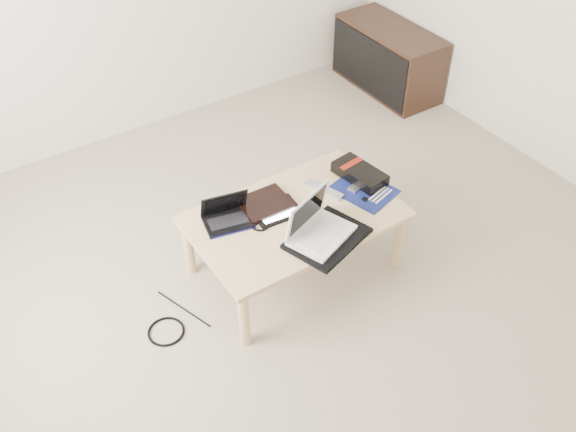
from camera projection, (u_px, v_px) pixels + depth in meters
ground at (306, 289)px, 3.54m from camera, size 4.00×4.00×0.00m
coffee_table at (295, 222)px, 3.43m from camera, size 1.10×0.70×0.40m
media_cabinet at (388, 59)px, 5.01m from camera, size 0.41×0.90×0.50m
book at (265, 204)px, 3.44m from camera, size 0.27×0.23×0.03m
netbook at (227, 216)px, 3.34m from camera, size 0.28×0.23×0.17m
tablet at (276, 211)px, 3.41m from camera, size 0.27×0.21×0.01m
remote at (324, 190)px, 3.54m from camera, size 0.13×0.24×0.02m
neoprene_sleeve at (327, 238)px, 3.25m from camera, size 0.47×0.40×0.02m
white_laptop at (317, 227)px, 3.22m from camera, size 0.38×0.33×0.23m
motherboard at (364, 190)px, 3.55m from camera, size 0.34×0.39×0.02m
gpu_box at (360, 174)px, 3.61m from camera, size 0.20×0.33×0.07m
cable_coil at (260, 225)px, 3.33m from camera, size 0.12×0.12×0.01m
floor_cable_coil at (166, 332)px, 3.31m from camera, size 0.21×0.21×0.01m
floor_cable_trail at (184, 309)px, 3.42m from camera, size 0.13×0.37×0.01m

